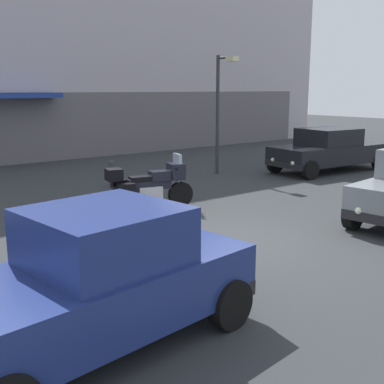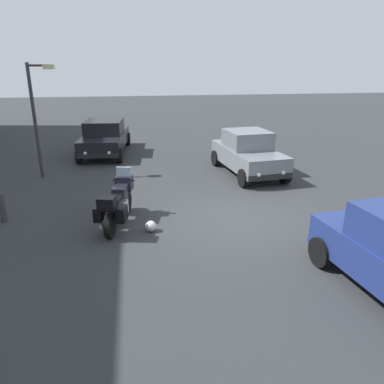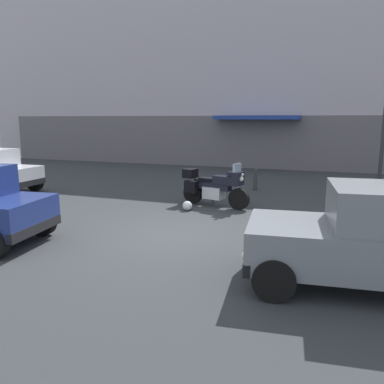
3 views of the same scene
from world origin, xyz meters
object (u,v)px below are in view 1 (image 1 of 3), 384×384
Objects in this scene: motorcycle at (149,185)px; helmet at (148,214)px; bollard_curbside at (112,173)px; streetlamp_curbside at (221,101)px; car_sedan_far at (329,150)px; car_wagon_end at (97,281)px.

motorcycle reaches higher than helmet.
helmet is 4.08m from bollard_curbside.
streetlamp_curbside is (4.84, 2.79, 1.90)m from motorcycle.
streetlamp_curbside is (-3.47, 1.98, 1.74)m from car_sedan_far.
motorcycle is 2.64× the size of bollard_curbside.
streetlamp_curbside is 4.81× the size of bollard_curbside.
helmet is (-0.56, -0.81, -0.48)m from motorcycle.
motorcycle reaches higher than bollard_curbside.
streetlamp_curbside is at bearing 43.71° from motorcycle.
helmet is at bearing 15.69° from car_sedan_far.
bollard_curbside is (0.68, 3.06, -0.17)m from motorcycle.
car_wagon_end is (-4.12, -5.18, 0.19)m from motorcycle.
streetlamp_curbside is (5.39, 3.60, 2.38)m from helmet.
car_sedan_far is 4.35m from streetlamp_curbside.
motorcycle is 6.62m from car_wagon_end.
car_wagon_end reaches higher than bollard_curbside.
helmet is at bearing -146.28° from streetlamp_curbside.
streetlamp_curbside is at bearing -145.00° from car_wagon_end.
car_sedan_far reaches higher than bollard_curbside.
helmet is at bearing -107.74° from bollard_curbside.
car_sedan_far is at bearing 10.37° from helmet.
car_wagon_end is at bearing 31.06° from car_sedan_far.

